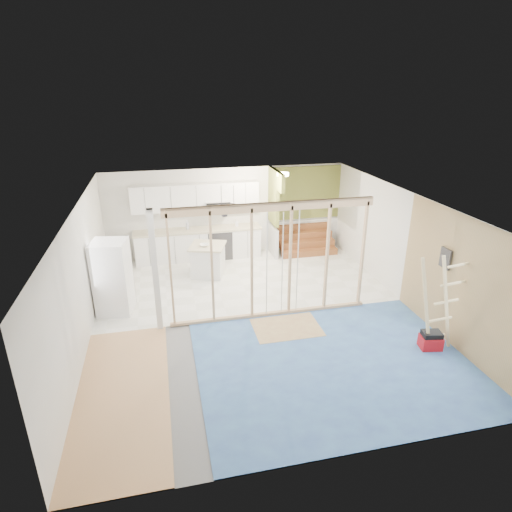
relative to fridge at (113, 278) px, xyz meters
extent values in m
cube|color=slate|center=(3.04, -0.95, -0.84)|extent=(7.00, 8.00, 0.01)
cube|color=white|center=(3.04, -0.95, 1.76)|extent=(7.00, 8.00, 0.01)
cube|color=white|center=(3.04, 3.05, 0.46)|extent=(7.00, 0.01, 2.60)
cube|color=white|center=(3.04, -4.95, 0.46)|extent=(7.00, 0.01, 2.60)
cube|color=white|center=(-0.46, -0.95, 0.46)|extent=(0.01, 8.00, 2.60)
cube|color=white|center=(6.54, -0.95, 0.46)|extent=(0.01, 8.00, 2.60)
cube|color=white|center=(3.04, 1.05, -0.83)|extent=(7.00, 4.00, 0.02)
cube|color=#4E8ABD|center=(4.04, -2.95, -0.83)|extent=(5.00, 4.00, 0.02)
cube|color=tan|center=(0.29, -2.95, -0.83)|extent=(1.50, 4.00, 0.02)
cube|color=tan|center=(3.54, -1.55, -0.82)|extent=(1.40, 1.00, 0.01)
cube|color=tan|center=(3.34, -0.95, 1.66)|extent=(4.40, 0.09, 0.18)
cube|color=tan|center=(3.34, -0.95, -0.79)|extent=(4.40, 0.09, 0.06)
cube|color=silver|center=(0.94, -0.95, 0.46)|extent=(0.12, 0.14, 2.60)
cube|color=tan|center=(1.24, -0.95, 0.46)|extent=(0.04, 0.09, 2.40)
cube|color=tan|center=(2.08, -0.95, 0.46)|extent=(0.04, 0.09, 2.40)
cube|color=tan|center=(2.92, -0.95, 0.46)|extent=(0.04, 0.09, 2.40)
cube|color=tan|center=(3.76, -0.95, 0.46)|extent=(0.04, 0.09, 2.40)
cube|color=tan|center=(4.60, -0.95, 0.46)|extent=(0.04, 0.09, 2.40)
cube|color=tan|center=(5.44, -0.95, 0.46)|extent=(0.04, 0.09, 2.40)
cylinder|color=silver|center=(3.24, -0.98, 0.38)|extent=(0.02, 0.02, 2.35)
cylinder|color=silver|center=(3.94, -0.93, 0.38)|extent=(0.02, 0.02, 2.35)
cylinder|color=silver|center=(3.59, -0.95, 0.38)|extent=(0.02, 0.02, 2.35)
cube|color=white|center=(2.14, 2.75, -0.40)|extent=(3.60, 0.60, 0.88)
cube|color=beige|center=(2.14, 2.75, 0.06)|extent=(3.66, 0.64, 0.05)
cube|color=white|center=(-0.16, 1.65, -0.40)|extent=(0.60, 1.60, 0.88)
cube|color=beige|center=(-0.16, 1.65, 0.06)|extent=(0.64, 1.64, 0.05)
cube|color=white|center=(2.14, 2.87, 1.01)|extent=(3.60, 0.34, 0.75)
cube|color=white|center=(2.74, 2.83, 0.71)|extent=(0.72, 0.38, 0.36)
cube|color=black|center=(2.74, 2.64, 0.71)|extent=(0.68, 0.02, 0.30)
cube|color=olive|center=(4.34, 2.60, 0.96)|extent=(0.10, 0.90, 1.60)
cube|color=silver|center=(4.34, 2.60, -0.39)|extent=(0.10, 0.90, 0.90)
cube|color=olive|center=(4.34, 1.90, 1.51)|extent=(0.10, 0.50, 0.50)
cube|color=olive|center=(5.44, 3.02, 0.91)|extent=(2.20, 0.04, 1.60)
cube|color=silver|center=(5.44, 3.02, -0.39)|extent=(2.20, 0.04, 0.90)
cube|color=brown|center=(5.39, 2.25, -0.74)|extent=(1.70, 0.26, 0.20)
cube|color=brown|center=(5.39, 2.51, -0.54)|extent=(1.70, 0.26, 0.20)
cube|color=brown|center=(5.39, 2.77, -0.34)|extent=(1.70, 0.26, 0.20)
cube|color=brown|center=(5.39, 3.03, -0.14)|extent=(1.70, 0.26, 0.20)
torus|color=black|center=(2.74, 0.95, 1.21)|extent=(0.52, 0.52, 0.02)
cylinder|color=black|center=(2.59, 0.95, 1.46)|extent=(0.01, 0.01, 0.50)
cylinder|color=black|center=(2.89, 0.95, 1.46)|extent=(0.01, 0.01, 0.50)
cylinder|color=#343439|center=(2.64, 0.85, 1.06)|extent=(0.14, 0.14, 0.14)
cylinder|color=#343439|center=(2.86, 1.05, 1.08)|extent=(0.12, 0.12, 0.12)
cube|color=tan|center=(6.52, -2.95, 0.46)|extent=(0.02, 4.00, 2.60)
cube|color=#343439|center=(6.47, -2.35, 0.81)|extent=(0.04, 0.30, 0.40)
cylinder|color=#FFEABF|center=(4.44, 2.05, 1.70)|extent=(0.32, 0.32, 0.08)
cube|color=white|center=(-0.01, 0.00, 0.00)|extent=(0.84, 0.81, 1.69)
cube|color=#343439|center=(0.35, 0.00, 0.00)|extent=(0.13, 0.67, 1.65)
cube|color=silver|center=(2.26, 1.54, -0.44)|extent=(1.00, 1.00, 0.80)
cube|color=beige|center=(2.26, 1.54, 0.00)|extent=(1.12, 1.12, 0.05)
imported|color=silver|center=(2.18, 1.47, 0.05)|extent=(0.26, 0.26, 0.06)
imported|color=#ADB0C0|center=(1.85, 2.79, 0.22)|extent=(0.13, 0.13, 0.27)
imported|color=white|center=(3.28, 2.76, 0.19)|extent=(0.12, 0.12, 0.20)
cube|color=#AC0F16|center=(6.04, -2.89, -0.70)|extent=(0.44, 0.36, 0.28)
cube|color=black|center=(6.04, -2.89, -0.52)|extent=(0.40, 0.32, 0.10)
cube|color=#E0C689|center=(5.81, -2.88, 0.13)|extent=(0.46, 0.13, 1.92)
cube|color=#E0C689|center=(6.23, -2.88, 0.13)|extent=(0.46, 0.13, 1.92)
cube|color=#E0C689|center=(6.07, -2.88, -0.58)|extent=(0.46, 0.13, 0.13)
cube|color=#E0C689|center=(6.15, -2.88, -0.21)|extent=(0.46, 0.13, 0.13)
cube|color=#E0C689|center=(6.23, -2.88, 0.16)|extent=(0.46, 0.13, 0.13)
cube|color=#E0C689|center=(6.30, -2.88, 0.53)|extent=(0.46, 0.13, 0.13)
cube|color=#E0C689|center=(6.38, -2.88, 0.90)|extent=(0.46, 0.13, 0.13)
camera|label=1|loc=(1.17, -9.03, 3.93)|focal=30.00mm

